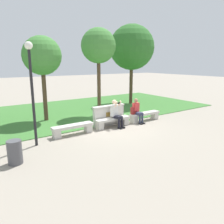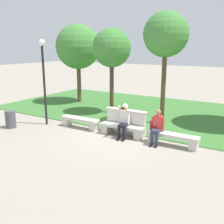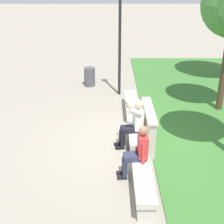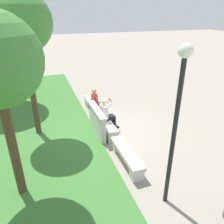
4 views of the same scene
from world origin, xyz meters
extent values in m
plane|color=gray|center=(0.00, 0.00, 0.00)|extent=(80.00, 80.00, 0.00)
cube|color=#3D7533|center=(0.00, 4.38, 0.01)|extent=(17.98, 8.00, 0.03)
cube|color=beige|center=(-2.08, 0.00, 0.39)|extent=(1.83, 0.40, 0.12)
cube|color=beige|center=(-2.81, 0.00, 0.17)|extent=(0.28, 0.34, 0.33)
cube|color=beige|center=(-1.34, 0.00, 0.17)|extent=(0.28, 0.34, 0.33)
cube|color=beige|center=(0.00, 0.00, 0.39)|extent=(1.83, 0.40, 0.12)
cube|color=beige|center=(-0.73, 0.00, 0.17)|extent=(0.28, 0.34, 0.33)
cube|color=beige|center=(0.73, 0.00, 0.17)|extent=(0.28, 0.34, 0.33)
cube|color=beige|center=(2.08, 0.00, 0.39)|extent=(1.83, 0.40, 0.12)
cube|color=beige|center=(1.34, 0.00, 0.17)|extent=(0.28, 0.34, 0.33)
cube|color=beige|center=(2.81, 0.00, 0.17)|extent=(0.28, 0.34, 0.33)
cube|color=beige|center=(0.00, 0.34, 0.47)|extent=(1.69, 0.18, 0.95)
cube|color=beige|center=(0.00, 0.34, 0.98)|extent=(1.75, 0.24, 0.06)
cube|color=brown|center=(0.00, 0.24, 0.59)|extent=(0.44, 0.02, 0.22)
cube|color=black|center=(0.10, -0.46, 0.03)|extent=(0.14, 0.25, 0.06)
cylinder|color=black|center=(0.09, -0.39, 0.24)|extent=(0.11, 0.11, 0.42)
cube|color=black|center=(0.30, -0.43, 0.03)|extent=(0.14, 0.25, 0.06)
cylinder|color=black|center=(0.29, -0.36, 0.24)|extent=(0.11, 0.11, 0.42)
cube|color=black|center=(0.16, -0.19, 0.51)|extent=(0.37, 0.46, 0.12)
cube|color=silver|center=(0.12, 0.04, 0.79)|extent=(0.37, 0.27, 0.56)
sphere|color=beige|center=(0.12, 0.04, 1.21)|extent=(0.22, 0.22, 0.22)
cylinder|color=silver|center=(-0.05, -0.09, 1.08)|extent=(0.14, 0.32, 0.21)
cylinder|color=beige|center=(0.04, -0.22, 1.16)|extent=(0.09, 0.19, 0.27)
cylinder|color=silver|center=(0.32, -0.03, 1.08)|extent=(0.14, 0.32, 0.21)
cylinder|color=beige|center=(0.28, -0.18, 1.16)|extent=(0.13, 0.20, 0.27)
cube|color=black|center=(0.17, -0.26, 1.20)|extent=(0.15, 0.04, 0.08)
cube|color=black|center=(1.43, -0.43, 0.03)|extent=(0.12, 0.23, 0.06)
cylinder|color=#2D334C|center=(1.42, -0.37, 0.24)|extent=(0.10, 0.10, 0.42)
cube|color=black|center=(1.60, -0.41, 0.03)|extent=(0.12, 0.23, 0.06)
cylinder|color=#2D334C|center=(1.60, -0.35, 0.24)|extent=(0.10, 0.10, 0.42)
cube|color=#2D334C|center=(1.50, -0.18, 0.51)|extent=(0.31, 0.42, 0.12)
cube|color=#D83838|center=(1.48, 0.04, 0.77)|extent=(0.34, 0.23, 0.52)
sphere|color=#9E7051|center=(1.48, 0.04, 1.16)|extent=(0.20, 0.20, 0.20)
cylinder|color=#D83838|center=(1.28, 0.00, 0.72)|extent=(0.08, 0.08, 0.48)
cylinder|color=#D83838|center=(1.68, 0.04, 0.72)|extent=(0.08, 0.08, 0.48)
cube|color=maroon|center=(1.35, 0.04, 0.63)|extent=(0.28, 0.20, 0.36)
cube|color=maroon|center=(1.35, -0.07, 0.56)|extent=(0.20, 0.06, 0.16)
torus|color=black|center=(1.35, 0.04, 0.83)|extent=(0.10, 0.02, 0.10)
cylinder|color=#4C3826|center=(0.74, 2.47, 1.69)|extent=(0.20, 0.20, 3.38)
sphere|color=#428438|center=(0.74, 2.47, 3.96)|extent=(1.94, 1.94, 1.94)
cylinder|color=#4C3826|center=(-2.27, 2.99, 1.40)|extent=(0.22, 0.22, 2.81)
sphere|color=#428438|center=(-2.27, 2.99, 3.39)|extent=(1.96, 1.96, 1.96)
cylinder|color=#4C3826|center=(4.56, 4.23, 1.57)|extent=(0.24, 0.24, 3.14)
sphere|color=#2D6B28|center=(4.56, 4.23, 4.10)|extent=(3.19, 3.19, 3.19)
cylinder|color=#4C4C51|center=(-4.70, -1.53, 0.38)|extent=(0.44, 0.44, 0.75)
cylinder|color=black|center=(-3.73, -0.35, 1.74)|extent=(0.10, 0.10, 3.49)
sphere|color=white|center=(-3.73, -0.35, 3.63)|extent=(0.28, 0.28, 0.28)
camera|label=1|loc=(-5.75, -8.38, 3.08)|focal=35.00mm
camera|label=2|loc=(4.76, -8.66, 3.46)|focal=42.00mm
camera|label=3|loc=(7.42, -0.66, 4.29)|focal=50.00mm
camera|label=4|loc=(-7.08, 2.20, 4.28)|focal=35.00mm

